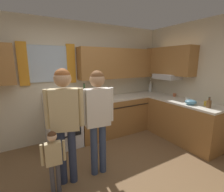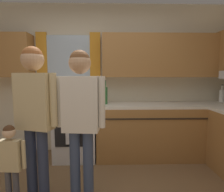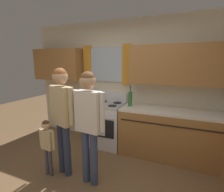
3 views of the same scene
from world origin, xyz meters
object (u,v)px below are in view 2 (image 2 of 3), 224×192
(bottle_wine_green, at_px, (105,95))
(adult_in_plaid, at_px, (81,110))
(small_child, at_px, (11,158))
(stove_oven, at_px, (76,130))
(adult_holding_child, at_px, (35,107))
(bottle_milk_white, at_px, (222,96))

(bottle_wine_green, distance_m, adult_in_plaid, 1.20)
(small_child, bearing_deg, stove_oven, 71.21)
(adult_holding_child, height_order, adult_in_plaid, adult_holding_child)
(bottle_wine_green, bearing_deg, adult_in_plaid, -101.51)
(bottle_milk_white, distance_m, adult_in_plaid, 2.63)
(stove_oven, distance_m, adult_holding_child, 1.30)
(stove_oven, xyz_separation_m, bottle_wine_green, (0.49, -0.01, 0.58))
(bottle_milk_white, bearing_deg, adult_holding_child, -154.92)
(small_child, bearing_deg, bottle_wine_green, 54.11)
(stove_oven, bearing_deg, adult_holding_child, -101.31)
(adult_holding_child, relative_size, adult_in_plaid, 1.02)
(adult_holding_child, bearing_deg, stove_oven, 78.69)
(bottle_wine_green, xyz_separation_m, adult_holding_child, (-0.71, -1.14, -0.01))
(bottle_milk_white, xyz_separation_m, adult_in_plaid, (-2.27, -1.32, 0.00))
(bottle_wine_green, xyz_separation_m, bottle_milk_white, (2.03, 0.15, -0.03))
(adult_holding_child, bearing_deg, adult_in_plaid, -4.12)
(bottle_milk_white, relative_size, adult_holding_child, 0.19)
(adult_holding_child, distance_m, adult_in_plaid, 0.48)
(bottle_milk_white, distance_m, small_child, 3.31)
(stove_oven, relative_size, adult_holding_child, 0.66)
(bottle_wine_green, distance_m, bottle_milk_white, 2.04)
(stove_oven, bearing_deg, small_child, -108.79)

